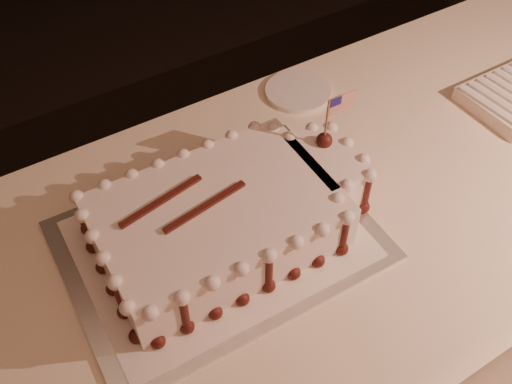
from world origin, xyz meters
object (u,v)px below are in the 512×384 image
cake_board (219,240)px  side_plate (298,92)px  sheet_cake (232,215)px  banquet_table (301,309)px

cake_board → side_plate: size_ratio=3.55×
cake_board → sheet_cake: bearing=0.2°
banquet_table → cake_board: cake_board is taller
cake_board → banquet_table: bearing=-6.2°
banquet_table → sheet_cake: bearing=171.2°
banquet_table → side_plate: 0.52m
cake_board → sheet_cake: size_ratio=1.04×
banquet_table → side_plate: bearing=60.0°
sheet_cake → side_plate: bearing=39.5°
banquet_table → sheet_cake: sheet_cake is taller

